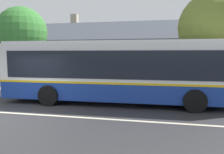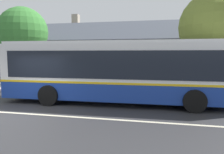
# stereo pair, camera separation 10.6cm
# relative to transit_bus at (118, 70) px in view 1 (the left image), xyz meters

# --- Properties ---
(ground_plane) EXTENTS (300.00, 300.00, 0.00)m
(ground_plane) POSITION_rel_transit_bus_xyz_m (-3.55, -2.90, -1.69)
(ground_plane) COLOR #2D2D30
(sidewalk_far) EXTENTS (60.00, 3.00, 0.15)m
(sidewalk_far) POSITION_rel_transit_bus_xyz_m (-3.55, 3.10, -1.61)
(sidewalk_far) COLOR #ADAAA3
(sidewalk_far) RESTS_ON ground
(lane_divider_stripe) EXTENTS (60.00, 0.16, 0.01)m
(lane_divider_stripe) POSITION_rel_transit_bus_xyz_m (-3.55, -2.90, -1.68)
(lane_divider_stripe) COLOR beige
(lane_divider_stripe) RESTS_ON ground
(community_building) EXTENTS (23.44, 9.24, 6.78)m
(community_building) POSITION_rel_transit_bus_xyz_m (-0.76, 11.17, 0.26)
(community_building) COLOR tan
(community_building) RESTS_ON ground
(transit_bus) EXTENTS (11.71, 2.96, 3.13)m
(transit_bus) POSITION_rel_transit_bus_xyz_m (0.00, 0.00, 0.00)
(transit_bus) COLOR navy
(transit_bus) RESTS_ON ground
(bench_by_building) EXTENTS (1.54, 0.51, 0.94)m
(bench_by_building) POSITION_rel_transit_bus_xyz_m (-6.55, 3.05, -1.13)
(bench_by_building) COLOR brown
(bench_by_building) RESTS_ON sidewalk_far
(bench_down_street) EXTENTS (1.77, 0.51, 0.94)m
(bench_down_street) POSITION_rel_transit_bus_xyz_m (-1.89, 2.69, -1.11)
(bench_down_street) COLOR brown
(bench_down_street) RESTS_ON sidewalk_far
(street_tree_primary) EXTENTS (4.42, 4.42, 6.38)m
(street_tree_primary) POSITION_rel_transit_bus_xyz_m (5.49, 4.03, 2.36)
(street_tree_primary) COLOR #4C3828
(street_tree_primary) RESTS_ON ground
(street_tree_secondary) EXTENTS (3.69, 3.69, 6.01)m
(street_tree_secondary) POSITION_rel_transit_bus_xyz_m (-8.06, 3.97, 2.46)
(street_tree_secondary) COLOR #4C3828
(street_tree_secondary) RESTS_ON ground
(bike_rack) EXTENTS (1.16, 0.06, 0.78)m
(bike_rack) POSITION_rel_transit_bus_xyz_m (-9.07, 2.83, -1.00)
(bike_rack) COLOR slate
(bike_rack) RESTS_ON sidewalk_far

